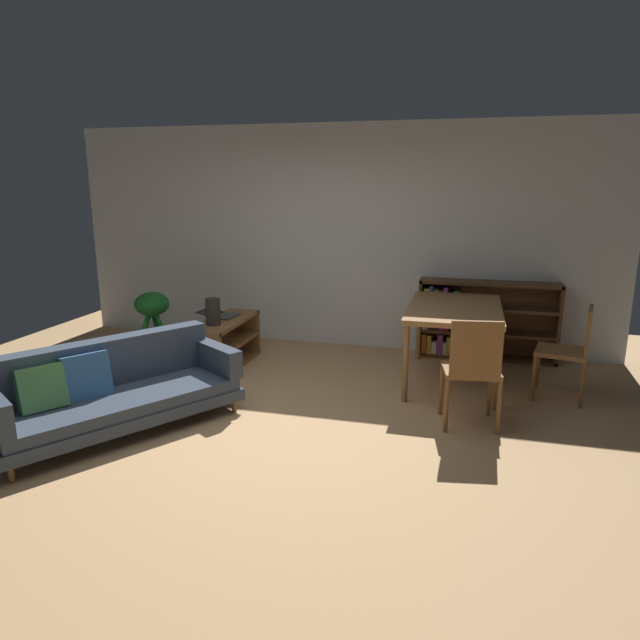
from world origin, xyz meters
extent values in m
plane|color=tan|center=(0.00, 0.00, 0.00)|extent=(8.16, 8.16, 0.00)
cube|color=silver|center=(0.00, 2.70, 1.35)|extent=(6.80, 0.10, 2.70)
cylinder|color=brown|center=(-0.35, 0.26, 0.06)|extent=(0.04, 0.04, 0.12)
cylinder|color=brown|center=(-1.35, -1.27, 0.06)|extent=(0.04, 0.04, 0.12)
cylinder|color=brown|center=(-0.88, 0.61, 0.06)|extent=(0.04, 0.04, 0.12)
cube|color=#384251|center=(-1.11, -0.33, 0.17)|extent=(1.72, 2.08, 0.10)
cube|color=#384251|center=(-1.11, -0.33, 0.27)|extent=(1.65, 2.00, 0.10)
cube|color=#384251|center=(-1.35, -0.17, 0.52)|extent=(1.20, 1.70, 0.40)
cube|color=#384251|center=(-0.61, 0.45, 0.44)|extent=(0.68, 0.51, 0.25)
cube|color=#4C894C|center=(-1.52, -0.72, 0.47)|extent=(0.39, 0.42, 0.37)
cube|color=#336093|center=(-1.33, -0.42, 0.48)|extent=(0.37, 0.42, 0.39)
cube|color=brown|center=(-0.95, 1.99, 0.27)|extent=(0.40, 0.04, 0.54)
cube|color=brown|center=(-0.95, 0.91, 0.27)|extent=(0.40, 0.04, 0.54)
cube|color=brown|center=(-0.95, 1.45, 0.27)|extent=(0.40, 1.08, 0.04)
cube|color=brown|center=(-0.95, 1.45, 0.52)|extent=(0.40, 1.12, 0.04)
cube|color=brown|center=(-0.95, 1.45, 0.02)|extent=(0.40, 1.08, 0.04)
cube|color=#333338|center=(-0.99, 1.58, 0.55)|extent=(0.24, 0.33, 0.02)
cube|color=black|center=(-1.20, 1.60, 0.57)|extent=(0.23, 0.31, 0.05)
cylinder|color=#2D2823|center=(-0.97, 1.22, 0.68)|extent=(0.16, 0.16, 0.28)
cylinder|color=slate|center=(-0.97, 1.22, 0.74)|extent=(0.09, 0.09, 0.01)
cylinder|color=brown|center=(-1.91, 1.56, 0.10)|extent=(0.34, 0.34, 0.20)
cylinder|color=#1E6B28|center=(-1.80, 1.54, 0.42)|extent=(0.25, 0.09, 0.46)
cylinder|color=#1E6B28|center=(-1.91, 1.62, 0.39)|extent=(0.06, 0.17, 0.39)
cylinder|color=#1E6B28|center=(-1.99, 1.55, 0.41)|extent=(0.21, 0.07, 0.43)
cylinder|color=#1E6B28|center=(-1.94, 1.44, 0.41)|extent=(0.13, 0.29, 0.46)
ellipsoid|color=#1E6B28|center=(-1.91, 1.56, 0.64)|extent=(0.40, 0.40, 0.28)
cylinder|color=olive|center=(1.11, 2.27, 0.37)|extent=(0.06, 0.06, 0.75)
cylinder|color=olive|center=(1.11, 0.90, 0.37)|extent=(0.06, 0.06, 0.75)
cylinder|color=olive|center=(1.92, 2.27, 0.37)|extent=(0.06, 0.06, 0.75)
cylinder|color=olive|center=(1.92, 0.90, 0.37)|extent=(0.06, 0.06, 0.75)
cube|color=olive|center=(1.51, 1.58, 0.77)|extent=(0.91, 1.47, 0.05)
cylinder|color=brown|center=(2.27, 1.23, 0.22)|extent=(0.04, 0.04, 0.44)
cylinder|color=brown|center=(2.35, 1.60, 0.22)|extent=(0.04, 0.04, 0.44)
cylinder|color=brown|center=(2.68, 1.15, 0.22)|extent=(0.04, 0.04, 0.44)
cylinder|color=brown|center=(2.76, 1.52, 0.22)|extent=(0.04, 0.04, 0.44)
cube|color=brown|center=(2.52, 1.38, 0.46)|extent=(0.53, 0.50, 0.04)
cube|color=brown|center=(2.72, 1.33, 0.69)|extent=(0.11, 0.37, 0.43)
cylinder|color=brown|center=(1.45, 0.68, 0.23)|extent=(0.04, 0.04, 0.46)
cylinder|color=brown|center=(1.86, 0.75, 0.23)|extent=(0.04, 0.04, 0.46)
cylinder|color=brown|center=(1.51, 0.32, 0.23)|extent=(0.04, 0.04, 0.46)
cylinder|color=brown|center=(1.92, 0.38, 0.23)|extent=(0.04, 0.04, 0.46)
cube|color=brown|center=(1.69, 0.53, 0.48)|extent=(0.51, 0.47, 0.04)
cube|color=brown|center=(1.72, 0.35, 0.73)|extent=(0.41, 0.10, 0.45)
cube|color=#56351E|center=(1.10, 2.50, 0.46)|extent=(0.04, 0.28, 0.91)
cube|color=#56351E|center=(2.63, 2.50, 0.46)|extent=(0.04, 0.28, 0.91)
cube|color=#56351E|center=(1.87, 2.50, 0.89)|extent=(1.57, 0.28, 0.04)
cube|color=#56351E|center=(1.87, 2.50, 0.02)|extent=(1.57, 0.28, 0.04)
cube|color=#56351E|center=(1.87, 2.62, 0.46)|extent=(1.54, 0.04, 0.91)
cube|color=#56351E|center=(1.87, 2.50, 0.31)|extent=(1.54, 0.27, 0.04)
cube|color=#56351E|center=(1.87, 2.50, 0.60)|extent=(1.54, 0.27, 0.04)
cube|color=orange|center=(1.16, 2.47, 0.15)|extent=(0.05, 0.17, 0.23)
cube|color=gold|center=(1.22, 2.49, 0.15)|extent=(0.05, 0.23, 0.22)
cube|color=silver|center=(1.28, 2.49, 0.11)|extent=(0.06, 0.22, 0.15)
cube|color=#993884|center=(1.35, 2.49, 0.16)|extent=(0.06, 0.23, 0.24)
cube|color=silver|center=(1.40, 2.49, 0.11)|extent=(0.04, 0.23, 0.14)
cube|color=gold|center=(1.45, 2.49, 0.14)|extent=(0.05, 0.24, 0.21)
cube|color=silver|center=(1.17, 2.48, 0.44)|extent=(0.06, 0.22, 0.23)
cube|color=black|center=(1.24, 2.48, 0.45)|extent=(0.06, 0.19, 0.24)
cube|color=black|center=(1.30, 2.48, 0.44)|extent=(0.04, 0.19, 0.21)
cube|color=#993884|center=(1.36, 2.47, 0.44)|extent=(0.06, 0.18, 0.23)
cube|color=red|center=(1.41, 2.48, 0.42)|extent=(0.04, 0.18, 0.19)
cube|color=black|center=(1.47, 2.48, 0.43)|extent=(0.04, 0.21, 0.21)
cube|color=gold|center=(1.17, 2.47, 0.71)|extent=(0.06, 0.17, 0.19)
cube|color=#2D5199|center=(1.22, 2.49, 0.73)|extent=(0.04, 0.23, 0.23)
cube|color=gold|center=(1.28, 2.48, 0.71)|extent=(0.05, 0.21, 0.18)
cube|color=#337F47|center=(1.33, 2.49, 0.70)|extent=(0.04, 0.23, 0.17)
cube|color=#993884|center=(1.38, 2.49, 0.73)|extent=(0.05, 0.23, 0.21)
cube|color=#993884|center=(1.45, 2.48, 0.69)|extent=(0.07, 0.22, 0.15)
cube|color=#337F47|center=(1.51, 2.48, 0.71)|extent=(0.06, 0.19, 0.18)
camera|label=1|loc=(1.61, -4.14, 2.02)|focal=31.76mm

